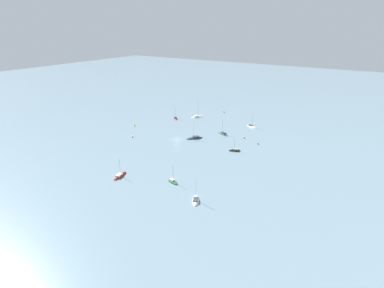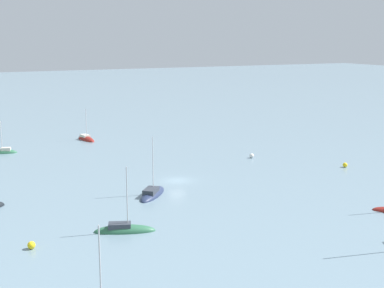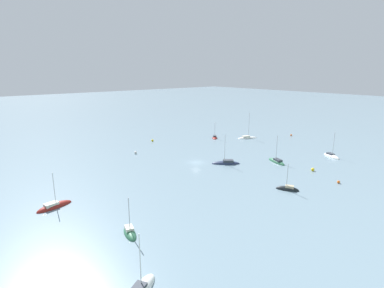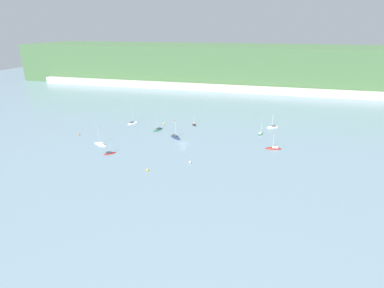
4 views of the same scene
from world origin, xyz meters
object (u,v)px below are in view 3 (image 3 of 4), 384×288
at_px(sailboat_0, 331,156).
at_px(sailboat_4, 54,207).
at_px(sailboat_3, 247,138).
at_px(sailboat_8, 215,138).
at_px(mooring_buoy_1, 339,182).
at_px(mooring_buoy_2, 291,135).
at_px(sailboat_5, 288,190).
at_px(mooring_buoy_4, 152,140).
at_px(sailboat_1, 130,233).
at_px(sailboat_6, 277,162).
at_px(sailboat_7, 226,163).
at_px(mooring_buoy_0, 313,169).
at_px(mooring_buoy_3, 136,152).

height_order(sailboat_0, sailboat_4, sailboat_0).
distance_m(sailboat_3, sailboat_8, 13.15).
xyz_separation_m(mooring_buoy_1, mooring_buoy_2, (-39.16, -37.31, 0.03)).
xyz_separation_m(sailboat_5, mooring_buoy_2, (-52.24, -31.63, 0.29)).
xyz_separation_m(sailboat_3, mooring_buoy_2, (-17.37, 9.00, 0.26)).
xyz_separation_m(sailboat_0, sailboat_3, (-0.27, -34.38, 0.04)).
bearing_deg(sailboat_4, mooring_buoy_4, 27.63).
height_order(sailboat_1, sailboat_5, sailboat_1).
bearing_deg(sailboat_0, sailboat_6, -85.43).
height_order(sailboat_4, sailboat_7, sailboat_7).
bearing_deg(sailboat_4, mooring_buoy_1, -38.41).
xyz_separation_m(sailboat_6, mooring_buoy_2, (-35.97, -17.54, 0.29)).
bearing_deg(sailboat_6, sailboat_5, 151.56).
xyz_separation_m(sailboat_5, mooring_buoy_1, (-13.09, 5.68, 0.27)).
bearing_deg(mooring_buoy_1, mooring_buoy_4, -81.02).
bearing_deg(sailboat_8, sailboat_5, 18.23).
bearing_deg(sailboat_0, mooring_buoy_2, 172.91).
bearing_deg(sailboat_6, sailboat_4, 100.15).
bearing_deg(mooring_buoy_4, mooring_buoy_0, 103.94).
bearing_deg(sailboat_5, mooring_buoy_1, -143.77).
relative_size(sailboat_7, mooring_buoy_3, 10.93).
height_order(mooring_buoy_1, mooring_buoy_3, mooring_buoy_3).
distance_m(sailboat_3, mooring_buoy_3, 46.95).
bearing_deg(sailboat_7, mooring_buoy_0, 164.69).
bearing_deg(mooring_buoy_2, sailboat_4, 3.81).
distance_m(sailboat_6, mooring_buoy_1, 20.03).
bearing_deg(mooring_buoy_0, sailboat_0, -169.63).
bearing_deg(sailboat_5, sailboat_0, -110.05).
bearing_deg(mooring_buoy_3, sailboat_3, 169.13).
relative_size(sailboat_1, sailboat_4, 0.92).
xyz_separation_m(sailboat_3, mooring_buoy_3, (46.11, -8.85, 0.32)).
xyz_separation_m(sailboat_4, mooring_buoy_0, (-60.60, 22.22, 0.36)).
distance_m(sailboat_1, mooring_buoy_1, 51.56).
bearing_deg(sailboat_0, sailboat_1, -62.48).
distance_m(sailboat_0, sailboat_8, 44.14).
relative_size(sailboat_1, mooring_buoy_2, 9.85).
distance_m(sailboat_5, sailboat_8, 55.32).
bearing_deg(sailboat_6, sailboat_3, -14.34).
height_order(sailboat_7, mooring_buoy_4, sailboat_7).
bearing_deg(sailboat_1, sailboat_5, 96.27).
xyz_separation_m(sailboat_1, sailboat_5, (-37.01, 6.50, -0.02)).
bearing_deg(sailboat_1, sailboat_7, 128.06).
bearing_deg(sailboat_8, sailboat_1, -10.25).
bearing_deg(sailboat_3, sailboat_6, -101.02).
distance_m(sailboat_4, sailboat_5, 50.45).
distance_m(sailboat_3, sailboat_4, 80.05).
height_order(mooring_buoy_0, mooring_buoy_4, mooring_buoy_0).
height_order(sailboat_5, sailboat_6, sailboat_6).
xyz_separation_m(sailboat_6, sailboat_8, (-8.74, -35.25, 0.02)).
xyz_separation_m(sailboat_4, sailboat_8, (-68.70, -24.11, 0.03)).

